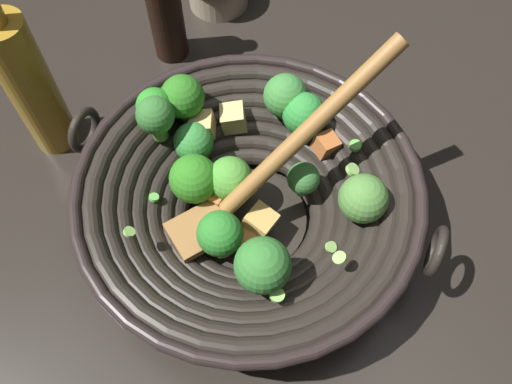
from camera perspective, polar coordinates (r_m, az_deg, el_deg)
The scene contains 4 objects.
ground_plane at distance 0.63m, azimuth -0.74°, elevation -3.22°, with size 4.00×4.00×0.00m, color #28231E.
wok at distance 0.58m, azimuth -0.86°, elevation -0.28°, with size 0.38×0.38×0.21m.
soy_sauce_bottle at distance 0.75m, azimuth -9.82°, elevation 18.74°, with size 0.05×0.05×0.18m.
cooking_oil_bottle at distance 0.66m, azimuth -23.37°, elevation 10.76°, with size 0.05×0.05×0.25m.
Camera 1 is at (0.25, -0.14, 0.56)m, focal length 36.99 mm.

